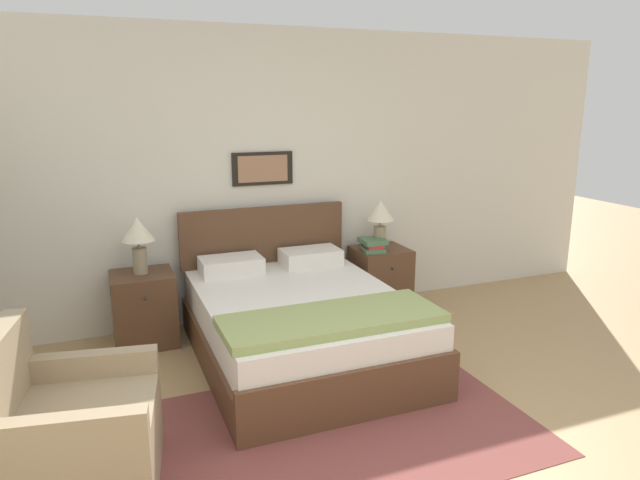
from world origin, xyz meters
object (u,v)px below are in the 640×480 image
(armchair, at_px, (70,436))
(table_lamp_near_window, at_px, (138,235))
(nightstand_by_door, at_px, (380,279))
(nightstand_near_window, at_px, (144,309))
(bed, at_px, (300,323))
(table_lamp_by_door, at_px, (380,215))

(armchair, relative_size, table_lamp_near_window, 1.94)
(nightstand_by_door, relative_size, table_lamp_near_window, 1.29)
(armchair, distance_m, nightstand_near_window, 1.83)
(armchair, bearing_deg, nightstand_near_window, 173.03)
(bed, relative_size, table_lamp_by_door, 4.27)
(nightstand_near_window, height_order, table_lamp_near_window, table_lamp_near_window)
(table_lamp_near_window, bearing_deg, bed, -35.06)
(armchair, relative_size, table_lamp_by_door, 1.94)
(bed, xyz_separation_m, nightstand_by_door, (1.09, 0.76, 0.01))
(table_lamp_by_door, bearing_deg, nightstand_near_window, -179.68)
(nightstand_by_door, bearing_deg, nightstand_near_window, 180.00)
(bed, height_order, nightstand_by_door, bed)
(bed, bearing_deg, table_lamp_near_window, 144.94)
(armchair, height_order, nightstand_near_window, armchair)
(bed, xyz_separation_m, table_lamp_near_window, (-1.10, 0.77, 0.63))
(nightstand_near_window, xyz_separation_m, nightstand_by_door, (2.19, 0.00, 0.00))
(nightstand_near_window, distance_m, nightstand_by_door, 2.19)
(bed, relative_size, nightstand_near_window, 3.31)
(armchair, relative_size, nightstand_near_window, 1.51)
(nightstand_near_window, bearing_deg, armchair, -106.63)
(nightstand_by_door, distance_m, table_lamp_near_window, 2.28)
(nightstand_by_door, bearing_deg, table_lamp_by_door, 124.70)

